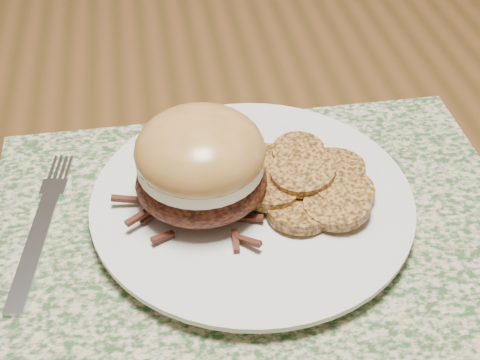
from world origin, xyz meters
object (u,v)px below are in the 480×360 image
dinner_plate (252,203)px  pork_sandwich (201,164)px  fork (42,225)px  dining_table (119,257)px

dinner_plate → pork_sandwich: pork_sandwich is taller
dinner_plate → pork_sandwich: bearing=178.0°
fork → dinner_plate: bearing=7.3°
dining_table → dinner_plate: dinner_plate is taller
pork_sandwich → dinner_plate: bearing=-1.8°
dinner_plate → fork: 0.18m
dinner_plate → fork: bearing=177.7°
pork_sandwich → fork: pork_sandwich is taller
dining_table → pork_sandwich: (0.08, -0.04, 0.14)m
pork_sandwich → fork: bearing=177.8°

